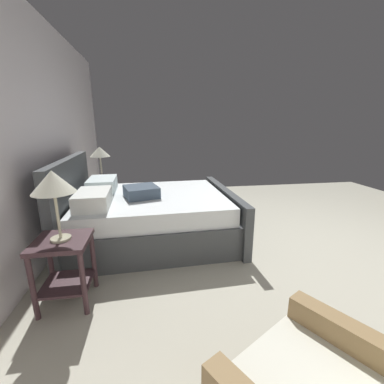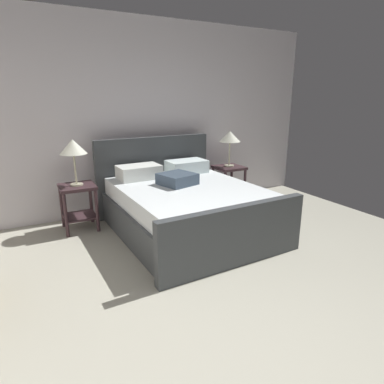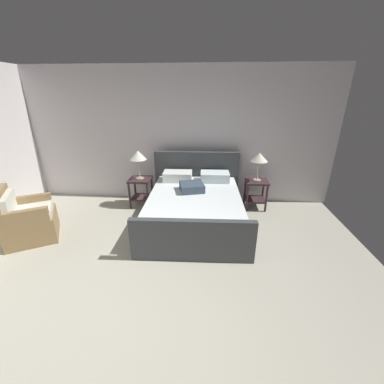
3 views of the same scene
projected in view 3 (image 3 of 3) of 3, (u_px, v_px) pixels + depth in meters
The scene contains 8 objects.
ground_plane at pixel (137, 323), 2.57m from camera, with size 6.36×6.60×0.02m, color #AEAB98.
wall_back at pixel (178, 137), 5.14m from camera, with size 6.48×0.12×2.77m, color silver.
bed at pixel (195, 207), 4.39m from camera, with size 1.84×2.18×1.13m.
nightstand_right at pixel (256, 189), 5.00m from camera, with size 0.44×0.44×0.60m.
table_lamp_right at pixel (259, 158), 4.75m from camera, with size 0.34×0.34×0.57m.
nightstand_left at pixel (141, 187), 5.11m from camera, with size 0.44×0.44×0.60m.
table_lamp_left at pixel (138, 156), 4.85m from camera, with size 0.33×0.33×0.59m.
armchair at pixel (26, 220), 3.92m from camera, with size 0.99×0.99×0.90m.
Camera 3 is at (0.73, -1.80, 2.25)m, focal length 22.73 mm.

